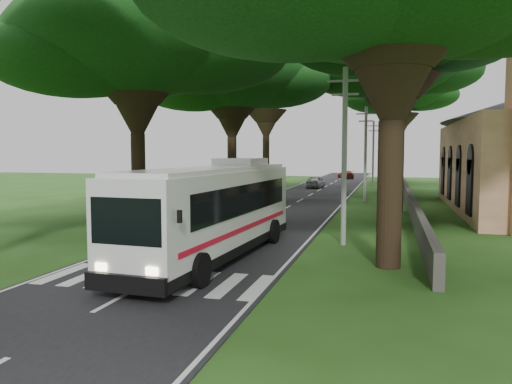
% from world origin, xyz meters
% --- Properties ---
extents(ground, '(140.00, 140.00, 0.00)m').
position_xyz_m(ground, '(0.00, 0.00, 0.00)').
color(ground, '#234212').
rests_on(ground, ground).
extents(road, '(8.00, 120.00, 0.04)m').
position_xyz_m(road, '(0.00, 25.00, 0.01)').
color(road, black).
rests_on(road, ground).
extents(crosswalk, '(8.00, 3.00, 0.01)m').
position_xyz_m(crosswalk, '(0.00, -2.00, 0.00)').
color(crosswalk, silver).
rests_on(crosswalk, ground).
extents(property_wall, '(0.35, 50.00, 1.20)m').
position_xyz_m(property_wall, '(9.00, 24.00, 0.60)').
color(property_wall, '#383533').
rests_on(property_wall, ground).
extents(pole_near, '(1.60, 0.24, 8.00)m').
position_xyz_m(pole_near, '(5.50, 6.00, 4.18)').
color(pole_near, gray).
rests_on(pole_near, ground).
extents(pole_mid, '(1.60, 0.24, 8.00)m').
position_xyz_m(pole_mid, '(5.50, 26.00, 4.18)').
color(pole_mid, gray).
rests_on(pole_mid, ground).
extents(pole_far, '(1.60, 0.24, 8.00)m').
position_xyz_m(pole_far, '(5.50, 46.00, 4.18)').
color(pole_far, gray).
rests_on(pole_far, ground).
extents(tree_l_mida, '(15.49, 15.49, 14.29)m').
position_xyz_m(tree_l_mida, '(-8.00, 12.00, 10.93)').
color(tree_l_mida, black).
rests_on(tree_l_mida, ground).
extents(tree_l_midb, '(15.69, 15.69, 14.90)m').
position_xyz_m(tree_l_midb, '(-7.50, 30.00, 11.49)').
color(tree_l_midb, black).
rests_on(tree_l_midb, ground).
extents(tree_l_far, '(12.81, 12.81, 15.86)m').
position_xyz_m(tree_l_far, '(-8.50, 48.00, 12.91)').
color(tree_l_far, black).
rests_on(tree_l_far, ground).
extents(tree_r_mida, '(13.68, 13.68, 15.59)m').
position_xyz_m(tree_r_mida, '(8.00, 20.00, 12.51)').
color(tree_r_mida, black).
rests_on(tree_r_mida, ground).
extents(tree_r_midb, '(15.47, 15.47, 16.58)m').
position_xyz_m(tree_r_midb, '(7.50, 38.00, 13.17)').
color(tree_r_midb, black).
rests_on(tree_r_midb, ground).
extents(tree_r_far, '(13.54, 13.54, 15.55)m').
position_xyz_m(tree_r_far, '(8.50, 56.00, 12.49)').
color(tree_r_far, black).
rests_on(tree_r_far, ground).
extents(coach_bus, '(3.48, 12.50, 3.65)m').
position_xyz_m(coach_bus, '(0.80, 1.78, 1.96)').
color(coach_bus, silver).
rests_on(coach_bus, ground).
extents(distant_car_a, '(1.97, 4.29, 1.42)m').
position_xyz_m(distant_car_a, '(-0.92, 41.58, 0.74)').
color(distant_car_a, '#A4A4A9').
rests_on(distant_car_a, road).
extents(distant_car_c, '(3.11, 4.63, 1.24)m').
position_xyz_m(distant_car_c, '(0.80, 63.06, 0.65)').
color(distant_car_c, maroon).
rests_on(distant_car_c, road).
extents(pedestrian, '(0.55, 0.70, 1.70)m').
position_xyz_m(pedestrian, '(-6.19, 10.84, 0.85)').
color(pedestrian, black).
rests_on(pedestrian, ground).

